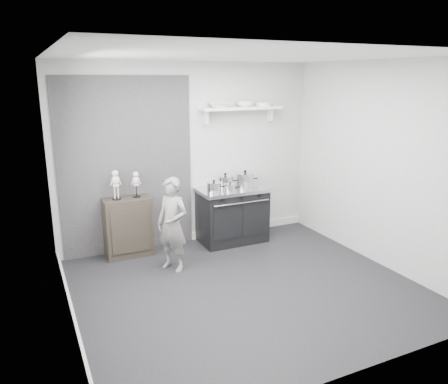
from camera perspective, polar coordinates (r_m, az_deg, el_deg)
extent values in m
plane|color=black|center=(5.44, 2.73, -12.34)|extent=(4.00, 4.00, 0.00)
cube|color=#AAAAA7|center=(6.58, -4.50, 4.89)|extent=(4.00, 0.02, 2.70)
cube|color=#AAAAA7|center=(3.54, 16.77, -4.43)|extent=(4.00, 0.02, 2.70)
cube|color=#AAAAA7|center=(4.42, -20.63, -0.97)|extent=(0.02, 3.60, 2.70)
cube|color=#AAAAA7|center=(6.15, 19.63, 3.37)|extent=(0.02, 3.60, 2.70)
cube|color=silver|center=(4.84, 3.14, 17.41)|extent=(4.00, 3.60, 0.02)
cube|color=black|center=(6.32, -12.53, 3.24)|extent=(1.90, 0.02, 2.50)
cube|color=silver|center=(7.29, 3.15, -4.58)|extent=(2.00, 0.03, 0.12)
cube|color=silver|center=(4.91, -18.98, -15.59)|extent=(0.03, 3.60, 0.12)
cube|color=white|center=(6.70, 2.31, 10.88)|extent=(1.30, 0.26, 0.04)
cube|color=white|center=(6.54, -2.33, 9.73)|extent=(0.03, 0.12, 0.20)
cube|color=white|center=(7.04, 6.07, 10.02)|extent=(0.03, 0.12, 0.20)
cube|color=black|center=(6.74, 1.08, -3.17)|extent=(1.00, 0.60, 0.80)
cube|color=silver|center=(6.62, 1.09, 0.31)|extent=(1.06, 0.64, 0.05)
cube|color=black|center=(6.38, 0.34, -4.04)|extent=(0.42, 0.02, 0.52)
cube|color=black|center=(6.59, 4.10, -3.45)|extent=(0.42, 0.02, 0.52)
cylinder|color=silver|center=(6.37, 2.40, -1.44)|extent=(0.90, 0.02, 0.02)
cylinder|color=black|center=(6.23, -0.09, -1.03)|extent=(0.04, 0.03, 0.04)
cylinder|color=black|center=(6.36, 2.34, -0.72)|extent=(0.04, 0.03, 0.04)
cylinder|color=black|center=(6.50, 4.68, -0.42)|extent=(0.04, 0.03, 0.04)
cube|color=black|center=(6.35, -12.44, -4.46)|extent=(0.65, 0.38, 0.84)
imported|color=slate|center=(5.72, -6.74, -4.23)|extent=(0.50, 0.54, 1.24)
cylinder|color=silver|center=(6.36, -1.33, 0.57)|extent=(0.20, 0.20, 0.13)
cylinder|color=silver|center=(6.35, -1.33, 1.22)|extent=(0.21, 0.21, 0.01)
sphere|color=black|center=(6.34, -1.33, 1.45)|extent=(0.04, 0.04, 0.04)
cylinder|color=black|center=(6.42, -0.17, 0.71)|extent=(0.10, 0.02, 0.02)
cylinder|color=silver|center=(6.69, 0.17, 1.37)|extent=(0.25, 0.25, 0.15)
cylinder|color=silver|center=(6.67, 0.17, 2.07)|extent=(0.25, 0.25, 0.02)
sphere|color=black|center=(6.66, 0.17, 2.32)|extent=(0.04, 0.04, 0.04)
cylinder|color=black|center=(6.76, 1.42, 1.51)|extent=(0.10, 0.02, 0.02)
cylinder|color=silver|center=(6.78, 2.77, 1.64)|extent=(0.27, 0.27, 0.17)
cylinder|color=silver|center=(6.76, 2.78, 2.42)|extent=(0.28, 0.28, 0.02)
sphere|color=black|center=(6.76, 2.78, 2.69)|extent=(0.05, 0.05, 0.05)
cylinder|color=black|center=(6.87, 4.07, 1.78)|extent=(0.10, 0.02, 0.02)
cylinder|color=silver|center=(6.39, 0.79, 0.51)|extent=(0.16, 0.16, 0.11)
cylinder|color=silver|center=(6.38, 0.79, 1.03)|extent=(0.16, 0.16, 0.01)
sphere|color=black|center=(6.37, 0.80, 1.22)|extent=(0.03, 0.03, 0.03)
cylinder|color=black|center=(6.44, 1.75, 0.62)|extent=(0.10, 0.02, 0.02)
imported|color=white|center=(6.54, -0.63, 11.30)|extent=(0.31, 0.31, 0.08)
imported|color=white|center=(6.72, 2.73, 11.39)|extent=(0.25, 0.25, 0.08)
cylinder|color=white|center=(6.88, 5.16, 11.35)|extent=(0.24, 0.24, 0.06)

